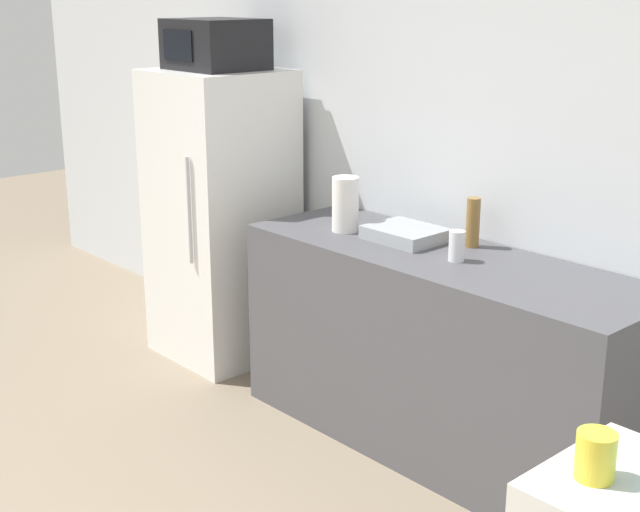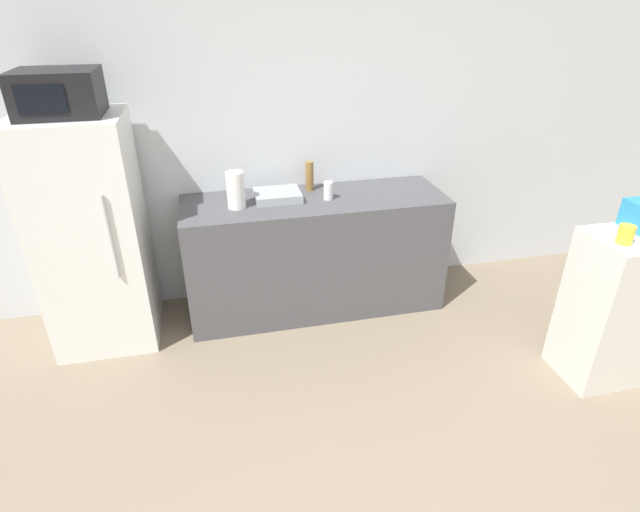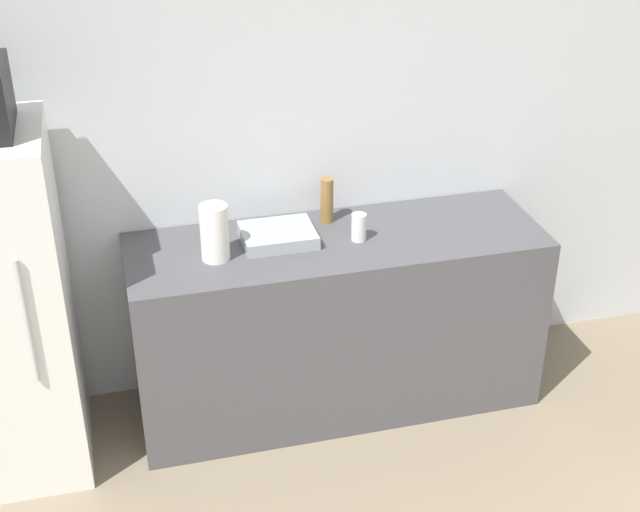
{
  "view_description": "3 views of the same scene",
  "coord_description": "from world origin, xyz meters",
  "views": [
    {
      "loc": [
        2.53,
        -0.34,
        2.01
      ],
      "look_at": [
        0.05,
        1.92,
        1.0
      ],
      "focal_mm": 50.0,
      "sensor_mm": 36.0,
      "label": 1
    },
    {
      "loc": [
        -0.56,
        -0.83,
        2.25
      ],
      "look_at": [
        0.01,
        1.64,
        0.91
      ],
      "focal_mm": 28.0,
      "sensor_mm": 36.0,
      "label": 2
    },
    {
      "loc": [
        -0.82,
        -0.98,
        2.84
      ],
      "look_at": [
        -0.08,
        1.86,
        1.21
      ],
      "focal_mm": 50.0,
      "sensor_mm": 36.0,
      "label": 3
    }
  ],
  "objects": [
    {
      "name": "wall_back",
      "position": [
        0.0,
        2.87,
        1.3
      ],
      "size": [
        8.0,
        0.06,
        2.6
      ],
      "primitive_type": "cube",
      "color": "silver",
      "rests_on": "ground_plane"
    },
    {
      "name": "refrigerator",
      "position": [
        -1.38,
        2.47,
        0.8
      ],
      "size": [
        0.66,
        0.66,
        1.6
      ],
      "color": "white",
      "rests_on": "ground_plane"
    },
    {
      "name": "microwave",
      "position": [
        -1.38,
        2.47,
        1.73
      ],
      "size": [
        0.47,
        0.41,
        0.26
      ],
      "color": "black",
      "rests_on": "refrigerator"
    },
    {
      "name": "counter",
      "position": [
        0.17,
        2.52,
        0.46
      ],
      "size": [
        1.95,
        0.63,
        0.91
      ],
      "primitive_type": "cube",
      "color": "#4C4C51",
      "rests_on": "ground_plane"
    },
    {
      "name": "sink_basin",
      "position": [
        -0.1,
        2.57,
        0.94
      ],
      "size": [
        0.33,
        0.27,
        0.06
      ],
      "primitive_type": "cube",
      "color": "#9EA3A8",
      "rests_on": "counter"
    },
    {
      "name": "bottle_tall",
      "position": [
        0.17,
        2.71,
        1.02
      ],
      "size": [
        0.06,
        0.06,
        0.22
      ],
      "primitive_type": "cylinder",
      "color": "olive",
      "rests_on": "counter"
    },
    {
      "name": "bottle_short",
      "position": [
        0.26,
        2.49,
        0.98
      ],
      "size": [
        0.07,
        0.07,
        0.13
      ],
      "primitive_type": "cylinder",
      "color": "silver",
      "rests_on": "counter"
    },
    {
      "name": "shelf_cabinet",
      "position": [
        1.91,
        1.29,
        0.5
      ],
      "size": [
        0.7,
        0.42,
        1.0
      ],
      "primitive_type": "cube",
      "color": "silver",
      "rests_on": "ground_plane"
    },
    {
      "name": "jar",
      "position": [
        1.67,
        1.24,
        1.05
      ],
      "size": [
        0.09,
        0.09,
        0.11
      ],
      "primitive_type": "cylinder",
      "color": "yellow",
      "rests_on": "shelf_cabinet"
    },
    {
      "name": "paper_towel_roll",
      "position": [
        -0.4,
        2.48,
        1.04
      ],
      "size": [
        0.13,
        0.13,
        0.26
      ],
      "primitive_type": "cylinder",
      "color": "white",
      "rests_on": "counter"
    }
  ]
}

